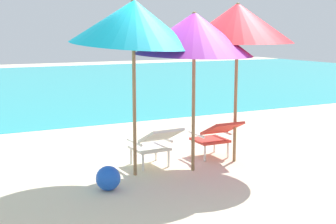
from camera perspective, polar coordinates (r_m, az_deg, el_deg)
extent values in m
plane|color=beige|center=(11.25, -8.57, -0.87)|extent=(40.00, 40.00, 0.00)
cube|color=#28B2B7|center=(19.23, -16.37, 3.27)|extent=(40.00, 18.00, 0.01)
cube|color=silver|center=(7.30, -2.25, -4.37)|extent=(0.54, 0.53, 0.04)
cube|color=silver|center=(6.92, -0.87, -2.86)|extent=(0.54, 0.54, 0.27)
cylinder|color=white|center=(7.42, -4.51, -5.34)|extent=(0.04, 0.04, 0.26)
cylinder|color=white|center=(7.61, -1.50, -4.93)|extent=(0.04, 0.04, 0.26)
cylinder|color=white|center=(7.06, -3.05, -6.13)|extent=(0.04, 0.04, 0.26)
cylinder|color=white|center=(7.26, 0.08, -5.67)|extent=(0.04, 0.04, 0.26)
cube|color=white|center=(7.16, -4.11, -3.68)|extent=(0.05, 0.50, 0.03)
cube|color=white|center=(7.39, -0.46, -3.23)|extent=(0.05, 0.50, 0.03)
cube|color=red|center=(7.84, 5.11, -3.40)|extent=(0.52, 0.51, 0.04)
cube|color=red|center=(7.48, 6.60, -1.96)|extent=(0.53, 0.52, 0.27)
cylinder|color=white|center=(7.94, 2.94, -4.31)|extent=(0.04, 0.04, 0.26)
cylinder|color=white|center=(8.16, 5.65, -3.97)|extent=(0.04, 0.04, 0.26)
cylinder|color=white|center=(7.59, 4.49, -5.00)|extent=(0.04, 0.04, 0.26)
cylinder|color=white|center=(7.82, 7.28, -4.61)|extent=(0.04, 0.04, 0.26)
cube|color=white|center=(7.68, 3.46, -2.74)|extent=(0.03, 0.50, 0.03)
cube|color=white|center=(7.95, 6.73, -2.36)|extent=(0.03, 0.50, 0.03)
cylinder|color=olive|center=(6.68, -4.10, 0.19)|extent=(0.05, 0.05, 1.91)
cone|color=#0A93AD|center=(6.59, -4.23, 10.79)|extent=(2.37, 2.39, 0.75)
sphere|color=#4C3823|center=(6.60, -4.26, 13.19)|extent=(0.07, 0.07, 0.07)
cylinder|color=olive|center=(6.92, 3.10, -0.10)|extent=(0.05, 0.05, 1.76)
cone|color=purple|center=(6.81, 3.19, 9.49)|extent=(2.29, 2.30, 0.66)
sphere|color=#4C3823|center=(6.82, 3.21, 11.79)|extent=(0.07, 0.07, 0.07)
cylinder|color=olive|center=(7.47, 8.19, 1.15)|extent=(0.05, 0.05, 1.91)
cone|color=red|center=(7.38, 8.43, 10.62)|extent=(2.17, 2.16, 0.62)
sphere|color=#4C3823|center=(7.39, 8.48, 12.74)|extent=(0.07, 0.07, 0.07)
sphere|color=blue|center=(6.26, -7.27, -7.97)|extent=(0.33, 0.33, 0.33)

